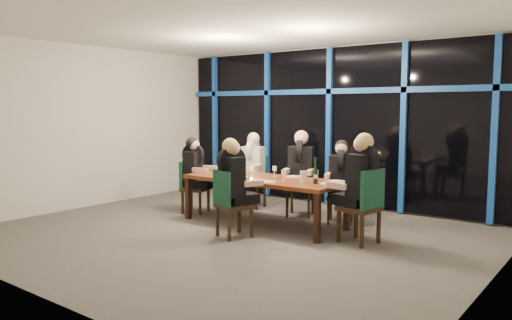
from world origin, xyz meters
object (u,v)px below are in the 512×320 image
object	(u,v)px
chair_end_left	(191,184)
diner_far_right	(341,169)
diner_end_right	(360,172)
diner_near_mid	(234,173)
water_pitcher	(303,177)
diner_end_left	(195,164)
wine_bottle	(316,176)
chair_far_left	(254,179)
chair_near_mid	(229,200)
chair_end_right	(365,202)
dining_table	(264,182)
chair_far_mid	(301,183)
diner_far_mid	(301,161)
diner_far_left	(252,159)
chair_far_right	(341,191)

from	to	relation	value
chair_end_left	diner_far_right	world-z (taller)	diner_far_right
diner_end_right	diner_near_mid	world-z (taller)	diner_end_right
water_pitcher	diner_end_left	bearing A→B (deg)	-178.88
diner_far_right	wine_bottle	distance (m)	0.86
chair_far_left	chair_near_mid	distance (m)	2.27
chair_far_left	chair_end_right	xyz separation A→B (m)	(2.77, -1.14, 0.05)
dining_table	chair_far_mid	distance (m)	0.98
dining_table	diner_far_mid	size ratio (longest dim) A/B	2.67
chair_far_left	chair_end_left	xyz separation A→B (m)	(-0.59, -1.06, -0.02)
diner_end_left	chair_end_left	bearing A→B (deg)	90.00
chair_end_right	diner_far_mid	size ratio (longest dim) A/B	1.06
diner_end_right	diner_far_left	bearing A→B (deg)	-100.51
chair_near_mid	water_pitcher	xyz separation A→B (m)	(0.71, 0.86, 0.30)
chair_far_right	diner_end_left	bearing A→B (deg)	178.35
diner_far_right	diner_near_mid	size ratio (longest dim) A/B	0.94
chair_far_mid	chair_end_left	world-z (taller)	chair_far_mid
chair_end_right	diner_end_right	size ratio (longest dim) A/B	1.03
diner_far_left	wine_bottle	size ratio (longest dim) A/B	3.13
diner_far_left	diner_end_right	bearing A→B (deg)	-32.71
chair_far_mid	water_pitcher	distance (m)	1.31
chair_near_mid	diner_end_right	bearing A→B (deg)	-130.19
chair_far_mid	chair_near_mid	world-z (taller)	chair_far_mid
chair_far_right	chair_end_right	size ratio (longest dim) A/B	0.88
chair_far_mid	chair_far_right	size ratio (longest dim) A/B	1.10
diner_far_left	wine_bottle	xyz separation A→B (m)	(1.94, -0.99, -0.05)
diner_near_mid	dining_table	bearing A→B (deg)	-60.93
chair_end_left	chair_near_mid	size ratio (longest dim) A/B	0.94
diner_far_mid	chair_near_mid	bearing A→B (deg)	-111.89
chair_far_mid	wine_bottle	xyz separation A→B (m)	(0.87, -1.00, 0.31)
diner_far_left	diner_end_right	distance (m)	2.86
dining_table	water_pitcher	bearing A→B (deg)	-6.97
diner_far_left	diner_far_mid	distance (m)	1.10
wine_bottle	chair_end_left	bearing A→B (deg)	179.76
chair_far_left	diner_far_mid	xyz separation A→B (m)	(1.11, -0.15, 0.42)
chair_far_left	chair_end_left	size ratio (longest dim) A/B	1.05
dining_table	chair_end_left	xyz separation A→B (m)	(-1.58, -0.02, -0.17)
chair_far_left	water_pitcher	xyz separation A→B (m)	(1.79, -1.13, 0.31)
diner_end_right	wine_bottle	world-z (taller)	diner_end_right
diner_far_mid	diner_near_mid	world-z (taller)	diner_far_mid
chair_far_mid	chair_end_left	xyz separation A→B (m)	(-1.68, -0.99, -0.05)
chair_far_left	chair_near_mid	world-z (taller)	chair_near_mid
diner_far_left	diner_far_mid	world-z (taller)	diner_far_mid
chair_far_right	diner_near_mid	bearing A→B (deg)	-135.68
chair_end_left	diner_near_mid	size ratio (longest dim) A/B	0.96
wine_bottle	water_pitcher	size ratio (longest dim) A/B	1.65
chair_far_mid	diner_far_left	distance (m)	1.12
chair_near_mid	diner_near_mid	world-z (taller)	diner_near_mid
diner_far_left	diner_end_left	world-z (taller)	diner_far_left
chair_near_mid	diner_end_left	distance (m)	1.89
diner_end_left	wine_bottle	distance (m)	2.47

